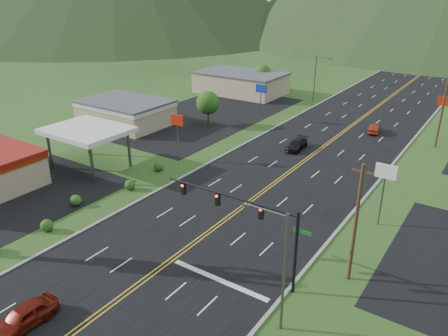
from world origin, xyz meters
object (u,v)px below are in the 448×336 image
Objects in this scene: car_dark_mid at (297,145)px; car_red_far at (375,129)px; gas_canopy at (87,131)px; streetlight_east at (280,264)px; streetlight_west at (316,76)px; traffic_signal at (250,217)px; car_red_near at (24,317)px.

car_red_far is (7.01, 13.83, -0.02)m from car_dark_mid.
car_dark_mid is at bearing 47.30° from gas_canopy.
streetlight_east is 0.90× the size of gas_canopy.
streetlight_west reaches higher than car_red_far.
gas_canopy is 43.63m from car_red_far.
streetlight_east reaches higher than traffic_signal.
car_red_far is (15.88, -13.37, -4.49)m from streetlight_west.
gas_canopy is at bearing 164.30° from traffic_signal.
gas_canopy is (-28.48, 8.00, -0.46)m from traffic_signal.
car_red_near is (8.44, -69.74, -4.36)m from streetlight_west.
streetlight_west is at bearing 107.97° from traffic_signal.
streetlight_east is at bearing -69.14° from streetlight_west.
gas_canopy is at bearing -136.16° from car_dark_mid.
car_red_near is 1.15× the size of car_red_far.
streetlight_west is 28.95m from car_dark_mid.
car_red_near is (-9.73, -13.73, -4.51)m from traffic_signal.
streetlight_east is (4.70, -4.00, -0.15)m from traffic_signal.
streetlight_east is 2.15× the size of car_red_far.
traffic_signal is at bearing 55.03° from car_red_near.
traffic_signal is 3.14× the size of car_red_far.
gas_canopy is (-33.18, 12.00, -0.31)m from streetlight_east.
traffic_signal is 42.95m from car_red_far.
traffic_signal is at bearing -15.70° from gas_canopy.
traffic_signal is at bearing -75.60° from car_dark_mid.
traffic_signal reaches higher than car_red_far.
car_red_far is at bearing 93.06° from traffic_signal.
streetlight_west is at bearing -48.89° from car_red_far.
traffic_signal is at bearing 139.61° from streetlight_east.
gas_canopy is 28.61m from car_dark_mid.
streetlight_east is at bearing -19.88° from gas_canopy.
car_dark_mid is 1.16× the size of car_red_far.
car_red_near reaches higher than car_dark_mid.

